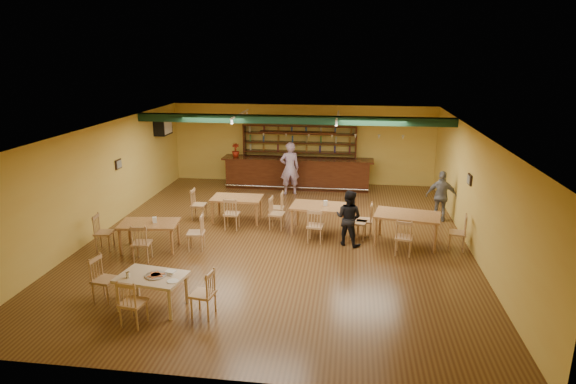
# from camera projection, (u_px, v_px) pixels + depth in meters

# --- Properties ---
(floor) EXTENTS (12.00, 12.00, 0.00)m
(floor) POSITION_uv_depth(u_px,v_px,m) (279.00, 238.00, 13.23)
(floor) COLOR #4E2F16
(floor) RESTS_ON ground
(ceiling_beam) EXTENTS (10.00, 0.30, 0.25)m
(ceiling_beam) POSITION_uv_depth(u_px,v_px,m) (292.00, 120.00, 15.10)
(ceiling_beam) COLOR black
(ceiling_beam) RESTS_ON ceiling
(track_rail_left) EXTENTS (0.05, 2.50, 0.05)m
(track_rail_left) POSITION_uv_depth(u_px,v_px,m) (240.00, 114.00, 15.88)
(track_rail_left) COLOR white
(track_rail_left) RESTS_ON ceiling
(track_rail_right) EXTENTS (0.05, 2.50, 0.05)m
(track_rail_right) POSITION_uv_depth(u_px,v_px,m) (338.00, 116.00, 15.47)
(track_rail_right) COLOR white
(track_rail_right) RESTS_ON ceiling
(ac_unit) EXTENTS (0.34, 0.70, 0.48)m
(ac_unit) POSITION_uv_depth(u_px,v_px,m) (163.00, 127.00, 17.18)
(ac_unit) COLOR white
(ac_unit) RESTS_ON wall_left
(picture_left) EXTENTS (0.04, 0.34, 0.28)m
(picture_left) POSITION_uv_depth(u_px,v_px,m) (118.00, 164.00, 14.34)
(picture_left) COLOR black
(picture_left) RESTS_ON wall_left
(picture_right) EXTENTS (0.04, 0.34, 0.28)m
(picture_right) POSITION_uv_depth(u_px,v_px,m) (470.00, 180.00, 12.61)
(picture_right) COLOR black
(picture_right) RESTS_ON wall_right
(bar_counter) EXTENTS (5.56, 0.85, 1.13)m
(bar_counter) POSITION_uv_depth(u_px,v_px,m) (297.00, 173.00, 17.99)
(bar_counter) COLOR #34140A
(bar_counter) RESTS_ON ground
(back_bar_hutch) EXTENTS (4.30, 0.40, 2.28)m
(back_bar_hutch) POSITION_uv_depth(u_px,v_px,m) (299.00, 155.00, 18.43)
(back_bar_hutch) COLOR #34140A
(back_bar_hutch) RESTS_ON ground
(poinsettia) EXTENTS (0.35, 0.35, 0.49)m
(poinsettia) POSITION_uv_depth(u_px,v_px,m) (236.00, 150.00, 18.06)
(poinsettia) COLOR maroon
(poinsettia) RESTS_ON bar_counter
(dining_table_a) EXTENTS (1.48, 0.89, 0.74)m
(dining_table_a) POSITION_uv_depth(u_px,v_px,m) (237.00, 209.00, 14.50)
(dining_table_a) COLOR olive
(dining_table_a) RESTS_ON ground
(dining_table_b) EXTENTS (1.67, 1.10, 0.80)m
(dining_table_b) POSITION_uv_depth(u_px,v_px,m) (320.00, 219.00, 13.56)
(dining_table_b) COLOR olive
(dining_table_b) RESTS_ON ground
(dining_table_c) EXTENTS (1.55, 1.05, 0.73)m
(dining_table_c) POSITION_uv_depth(u_px,v_px,m) (150.00, 236.00, 12.38)
(dining_table_c) COLOR olive
(dining_table_c) RESTS_ON ground
(dining_table_d) EXTENTS (1.81, 1.28, 0.83)m
(dining_table_d) POSITION_uv_depth(u_px,v_px,m) (406.00, 229.00, 12.75)
(dining_table_d) COLOR olive
(dining_table_d) RESTS_ON ground
(near_table) EXTENTS (1.39, 1.01, 0.69)m
(near_table) POSITION_uv_depth(u_px,v_px,m) (153.00, 292.00, 9.56)
(near_table) COLOR #D5B88F
(near_table) RESTS_ON ground
(pizza_tray) EXTENTS (0.51, 0.51, 0.01)m
(pizza_tray) POSITION_uv_depth(u_px,v_px,m) (156.00, 276.00, 9.45)
(pizza_tray) COLOR silver
(pizza_tray) RESTS_ON near_table
(parmesan_shaker) EXTENTS (0.08, 0.08, 0.11)m
(parmesan_shaker) POSITION_uv_depth(u_px,v_px,m) (128.00, 275.00, 9.37)
(parmesan_shaker) COLOR #EAE5C6
(parmesan_shaker) RESTS_ON near_table
(napkin_stack) EXTENTS (0.22, 0.18, 0.03)m
(napkin_stack) POSITION_uv_depth(u_px,v_px,m) (170.00, 272.00, 9.59)
(napkin_stack) COLOR white
(napkin_stack) RESTS_ON near_table
(pizza_server) EXTENTS (0.33, 0.15, 0.00)m
(pizza_server) POSITION_uv_depth(u_px,v_px,m) (163.00, 274.00, 9.47)
(pizza_server) COLOR silver
(pizza_server) RESTS_ON pizza_tray
(side_plate) EXTENTS (0.25, 0.25, 0.01)m
(side_plate) POSITION_uv_depth(u_px,v_px,m) (173.00, 281.00, 9.22)
(side_plate) COLOR white
(side_plate) RESTS_ON near_table
(patron_bar) EXTENTS (0.79, 0.63, 1.88)m
(patron_bar) POSITION_uv_depth(u_px,v_px,m) (290.00, 168.00, 17.12)
(patron_bar) COLOR #80499F
(patron_bar) RESTS_ON ground
(patron_right_a) EXTENTS (0.89, 0.81, 1.49)m
(patron_right_a) POSITION_uv_depth(u_px,v_px,m) (349.00, 218.00, 12.60)
(patron_right_a) COLOR black
(patron_right_a) RESTS_ON ground
(patron_right_b) EXTENTS (0.95, 0.54, 1.53)m
(patron_right_b) POSITION_uv_depth(u_px,v_px,m) (442.00, 196.00, 14.40)
(patron_right_b) COLOR slate
(patron_right_b) RESTS_ON ground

